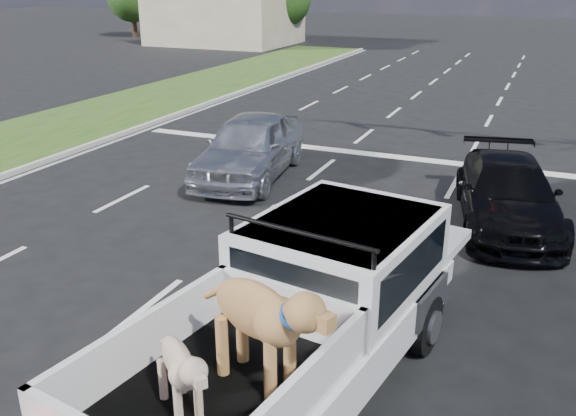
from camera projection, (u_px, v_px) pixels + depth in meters
name	position (u px, v px, depth m)	size (l,w,h in m)	color
ground	(244.00, 332.00, 8.93)	(160.00, 160.00, 0.00)	black
road_markings	(369.00, 194.00, 14.57)	(17.75, 60.00, 0.01)	silver
curb_left	(58.00, 156.00, 17.40)	(0.15, 60.00, 0.14)	#A7A099
building_left	(225.00, 14.00, 46.44)	(10.00, 8.00, 4.40)	#C0B192
pickup_truck	(297.00, 322.00, 7.23)	(3.01, 6.18, 2.22)	black
silver_sedan	(250.00, 146.00, 15.59)	(1.93, 4.79, 1.63)	silver
black_coupe	(508.00, 194.00, 12.61)	(1.89, 4.66, 1.35)	black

